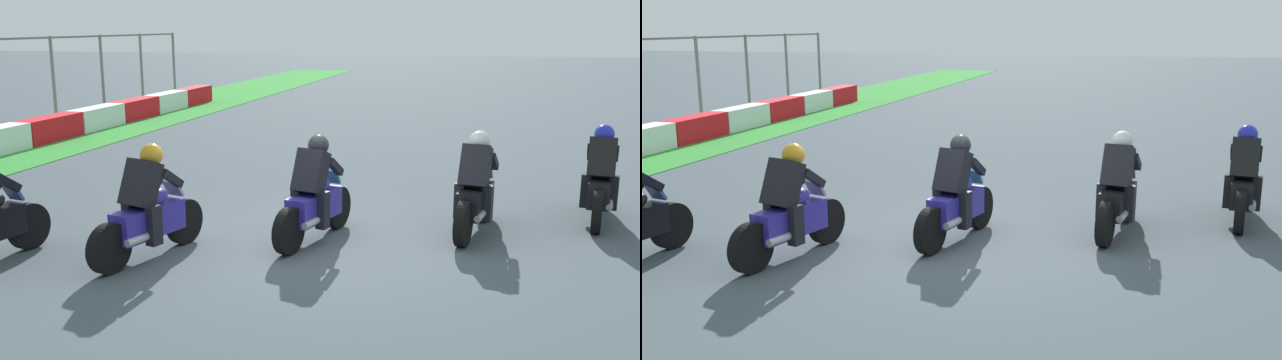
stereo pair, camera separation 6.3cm
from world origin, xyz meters
TOP-DOWN VIEW (x-y plane):
  - ground_plane at (0.00, 0.00)m, footprint 120.00×120.00m
  - rider_lane_a at (2.20, -3.92)m, footprint 2.04×0.59m
  - rider_lane_b at (1.06, -2.08)m, footprint 2.03×0.61m
  - rider_lane_c at (0.12, 0.11)m, footprint 2.01×0.66m
  - rider_lane_d at (-1.15, 2.02)m, footprint 2.01×0.67m

SIDE VIEW (x-z plane):
  - ground_plane at x=0.00m, z-range 0.00..0.00m
  - rider_lane_a at x=2.20m, z-range -0.13..1.38m
  - rider_lane_b at x=1.06m, z-range -0.13..1.38m
  - rider_lane_c at x=0.12m, z-range -0.13..1.38m
  - rider_lane_d at x=-1.15m, z-range -0.13..1.38m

